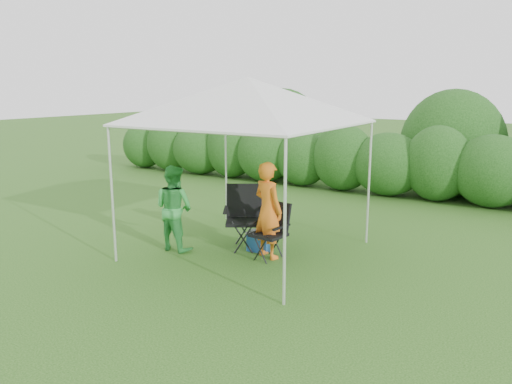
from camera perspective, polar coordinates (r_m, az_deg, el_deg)
The scene contains 9 objects.
ground at distance 7.96m, azimuth -2.87°, elevation -7.76°, with size 70.00×70.00×0.00m, color #376720.
hedge at distance 12.97m, azimuth 12.80°, elevation 3.47°, with size 16.92×1.53×1.80m.
canopy at distance 7.91m, azimuth -0.95°, elevation 10.37°, with size 3.10×3.10×2.83m.
chair_right at distance 7.92m, azimuth 1.82°, elevation -4.00°, with size 0.60×0.56×0.89m.
chair_left at distance 8.42m, azimuth -1.38°, elevation -2.35°, with size 0.83×0.81×1.06m.
man at distance 7.87m, azimuth 1.39°, elevation -2.09°, with size 0.56×0.37×1.54m, color orange.
woman at distance 8.38m, azimuth -9.36°, elevation -1.79°, with size 0.69×0.54×1.43m, color green.
cooler at distance 8.33m, azimuth 0.43°, elevation -5.64°, with size 0.40×0.30×0.32m.
bottle at distance 8.18m, azimuth 0.64°, elevation -3.92°, with size 0.06×0.06×0.24m, color #592D0C.
Camera 1 is at (4.29, -6.14, 2.69)m, focal length 35.00 mm.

